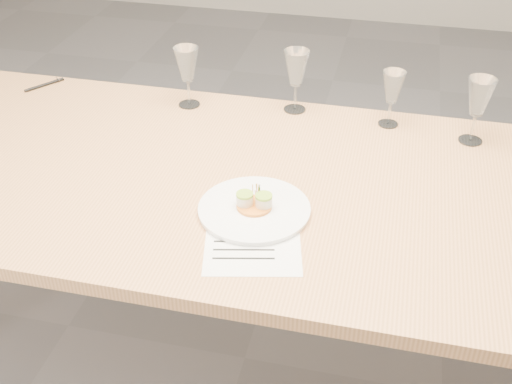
% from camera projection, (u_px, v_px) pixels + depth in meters
% --- Properties ---
extents(ground, '(7.00, 7.00, 0.00)m').
position_uv_depth(ground, '(245.00, 358.00, 2.22)').
color(ground, slate).
rests_on(ground, ground).
extents(dining_table, '(2.40, 1.00, 0.75)m').
position_uv_depth(dining_table, '(242.00, 197.00, 1.84)').
color(dining_table, tan).
rests_on(dining_table, ground).
extents(dinner_plate, '(0.29, 0.29, 0.08)m').
position_uv_depth(dinner_plate, '(254.00, 208.00, 1.66)').
color(dinner_plate, white).
rests_on(dinner_plate, dining_table).
extents(recipe_sheet, '(0.29, 0.34, 0.00)m').
position_uv_depth(recipe_sheet, '(253.00, 236.00, 1.58)').
color(recipe_sheet, white).
rests_on(recipe_sheet, dining_table).
extents(ballpoint_pen, '(0.09, 0.13, 0.01)m').
position_uv_depth(ballpoint_pen, '(45.00, 85.00, 2.28)').
color(ballpoint_pen, black).
rests_on(ballpoint_pen, dining_table).
extents(wine_glass_0, '(0.08, 0.08, 0.20)m').
position_uv_depth(wine_glass_0, '(187.00, 66.00, 2.08)').
color(wine_glass_0, white).
rests_on(wine_glass_0, dining_table).
extents(wine_glass_1, '(0.08, 0.08, 0.21)m').
position_uv_depth(wine_glass_1, '(296.00, 69.00, 2.05)').
color(wine_glass_1, white).
rests_on(wine_glass_1, dining_table).
extents(wine_glass_2, '(0.07, 0.07, 0.18)m').
position_uv_depth(wine_glass_2, '(393.00, 88.00, 1.98)').
color(wine_glass_2, white).
rests_on(wine_glass_2, dining_table).
extents(wine_glass_3, '(0.08, 0.08, 0.21)m').
position_uv_depth(wine_glass_3, '(479.00, 98.00, 1.88)').
color(wine_glass_3, white).
rests_on(wine_glass_3, dining_table).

